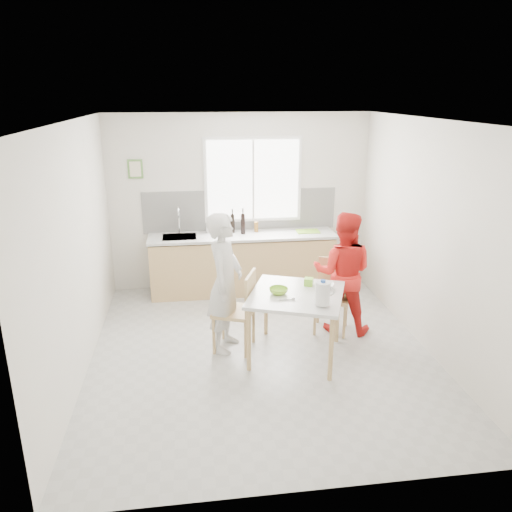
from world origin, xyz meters
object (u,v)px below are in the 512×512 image
at_px(chair_left, 240,308).
at_px(person_white, 225,283).
at_px(bowl_white, 325,286).
at_px(wine_bottle_a, 243,224).
at_px(person_red, 343,273).
at_px(chair_far, 332,291).
at_px(wine_bottle_b, 233,223).
at_px(milk_jug, 323,293).
at_px(dining_table, 296,300).
at_px(bowl_green, 279,291).

height_order(chair_left, person_white, person_white).
relative_size(person_white, bowl_white, 8.28).
bearing_deg(chair_left, wine_bottle_a, -166.64).
relative_size(chair_left, person_white, 0.58).
xyz_separation_m(chair_left, person_red, (1.35, 0.34, 0.25)).
height_order(chair_left, chair_far, chair_left).
height_order(person_white, wine_bottle_b, person_white).
bearing_deg(milk_jug, person_white, 166.67).
bearing_deg(wine_bottle_a, chair_far, -56.07).
distance_m(dining_table, chair_left, 0.70).
xyz_separation_m(dining_table, chair_left, (-0.63, 0.24, -0.17)).
height_order(chair_far, milk_jug, milk_jug).
relative_size(dining_table, person_red, 0.84).
bearing_deg(wine_bottle_a, person_white, -102.85).
bearing_deg(chair_far, dining_table, -113.08).
height_order(milk_jug, wine_bottle_a, wine_bottle_a).
distance_m(dining_table, person_red, 0.93).
xyz_separation_m(chair_left, wine_bottle_a, (0.25, 1.89, 0.54)).
height_order(bowl_green, wine_bottle_a, wine_bottle_a).
height_order(chair_far, person_white, person_white).
relative_size(person_white, bowl_green, 7.83).
distance_m(person_red, wine_bottle_a, 1.92).
xyz_separation_m(milk_jug, wine_bottle_a, (-0.58, 2.50, 0.14)).
xyz_separation_m(dining_table, bowl_green, (-0.20, 0.02, 0.12)).
height_order(person_white, bowl_green, person_white).
distance_m(chair_far, wine_bottle_b, 2.02).
height_order(person_white, bowl_white, person_white).
bearing_deg(chair_far, bowl_green, -122.26).
relative_size(bowl_white, wine_bottle_a, 0.64).
xyz_separation_m(person_red, wine_bottle_b, (-1.26, 1.62, 0.28)).
relative_size(chair_left, chair_far, 1.05).
xyz_separation_m(chair_far, wine_bottle_a, (-1.00, 1.49, 0.56)).
height_order(bowl_green, wine_bottle_b, wine_bottle_b).
xyz_separation_m(chair_left, bowl_white, (1.00, -0.12, 0.27)).
relative_size(dining_table, wine_bottle_b, 4.42).
relative_size(person_white, wine_bottle_b, 5.63).
bearing_deg(chair_far, person_red, -9.07).
relative_size(bowl_green, wine_bottle_b, 0.72).
height_order(chair_left, bowl_white, chair_left).
bearing_deg(milk_jug, chair_left, 164.43).
bearing_deg(person_white, dining_table, -90.00).
relative_size(chair_far, wine_bottle_b, 3.14).
xyz_separation_m(chair_far, person_red, (0.10, -0.06, 0.27)).
bearing_deg(bowl_green, chair_far, 36.78).
relative_size(wine_bottle_a, wine_bottle_b, 1.07).
distance_m(person_white, milk_jug, 1.21).
bearing_deg(dining_table, bowl_white, 18.85).
height_order(bowl_green, bowl_white, bowl_green).
height_order(chair_far, wine_bottle_a, wine_bottle_a).
xyz_separation_m(person_white, bowl_white, (1.16, -0.18, -0.03)).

